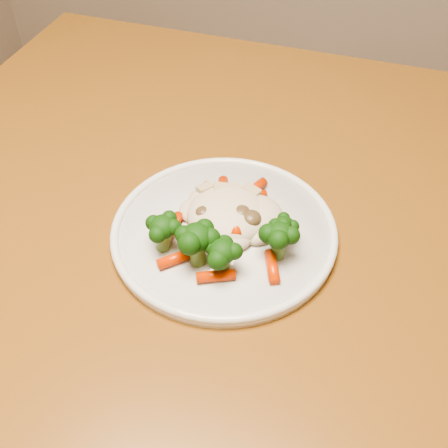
# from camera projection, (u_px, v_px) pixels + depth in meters

# --- Properties ---
(dining_table) EXTENTS (1.16, 0.78, 0.75)m
(dining_table) POSITION_uv_depth(u_px,v_px,m) (318.00, 268.00, 0.75)
(dining_table) COLOR brown
(dining_table) RESTS_ON ground
(plate) EXTENTS (0.26, 0.26, 0.01)m
(plate) POSITION_uv_depth(u_px,v_px,m) (224.00, 233.00, 0.64)
(plate) COLOR silver
(plate) RESTS_ON dining_table
(meal) EXTENTS (0.17, 0.18, 0.05)m
(meal) POSITION_uv_depth(u_px,v_px,m) (225.00, 224.00, 0.61)
(meal) COLOR beige
(meal) RESTS_ON plate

